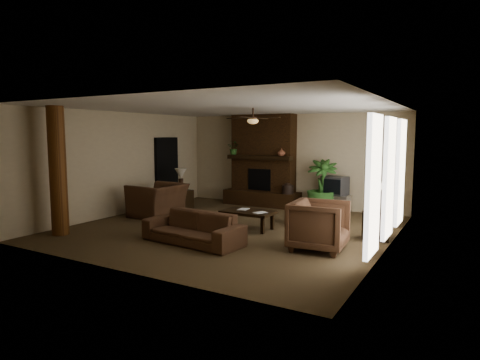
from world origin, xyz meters
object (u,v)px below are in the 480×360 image
Objects in this scene: tv_stand at (334,203)px; lamp_right at (377,192)px; armchair_left at (158,195)px; sofa at (193,223)px; ottoman at (302,217)px; side_table_left at (182,199)px; floor_plant at (322,198)px; armchair_right at (319,223)px; coffee_table at (248,213)px; side_table_right at (375,227)px; floor_vase at (288,194)px; lamp_left at (181,175)px; log_column at (58,171)px.

lamp_right is (1.66, -2.50, 0.75)m from tv_stand.
sofa is at bearing 55.29° from armchair_left.
tv_stand is (0.18, 2.00, 0.05)m from ottoman.
side_table_left is at bearing 175.33° from ottoman.
sofa is 4.64m from floor_plant.
armchair_right is 2.19m from ottoman.
ottoman is (0.92, 1.05, -0.17)m from coffee_table.
side_table_right reaches higher than coffee_table.
tv_stand is 3.05m from side_table_right.
armchair_right is at bearing -22.83° from coffee_table.
floor_vase is 3.20m from lamp_left.
ottoman is at bearing -86.23° from floor_plant.
lamp_right reaches higher than armchair_left.
log_column is 4.31× the size of lamp_right.
ottoman is at bearing 24.62° from armchair_right.
armchair_left is 4.91m from tv_stand.
lamp_left reaches higher than ottoman.
floor_vase is 3.14m from side_table_left.
armchair_left reaches higher than ottoman.
floor_vase is (-1.34, -0.17, 0.18)m from tv_stand.
tv_stand is 4.42m from side_table_left.
side_table_left is 0.85× the size of lamp_right.
lamp_right reaches higher than floor_plant.
lamp_right reaches higher than tv_stand.
floor_vase is (0.14, 4.51, 0.02)m from sofa.
armchair_right is at bearing -76.75° from tv_stand.
tv_stand is at bearing 7.94° from armchair_right.
floor_vase is 0.51× the size of floor_plant.
floor_plant is (1.04, -0.03, -0.01)m from floor_vase.
lamp_right reaches higher than sofa.
ottoman is 0.71× the size of tv_stand.
coffee_table is 2.97m from floor_plant.
coffee_table is at bearing -168.83° from lamp_right.
log_column is 6.29m from floor_vase.
log_column is at bearing -128.34° from tv_stand.
lamp_right is at bearing -49.70° from floor_plant.
ottoman is 0.92× the size of lamp_right.
sofa is at bearing -103.18° from coffee_table.
side_table_left is 0.73m from lamp_left.
floor_plant reaches higher than ottoman.
floor_vase is at bearing 94.80° from coffee_table.
armchair_right is at bearing 17.33° from log_column.
tv_stand is 1.10× the size of floor_vase.
coffee_table is 2.18× the size of side_table_left.
sofa is 4.51m from floor_vase.
tv_stand is 0.57× the size of floor_plant.
lamp_right is at bearing 11.17° from coffee_table.
ottoman is 2.18m from floor_vase.
armchair_right is 1.89× the size of side_table_left.
side_table_right is at bearing -8.69° from side_table_left.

